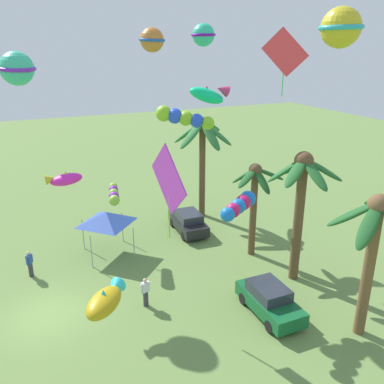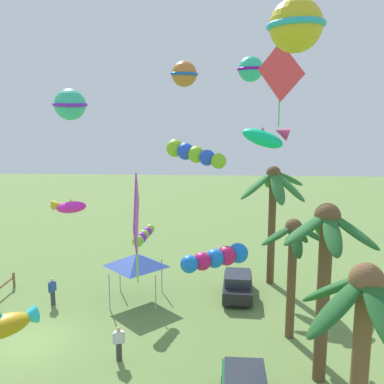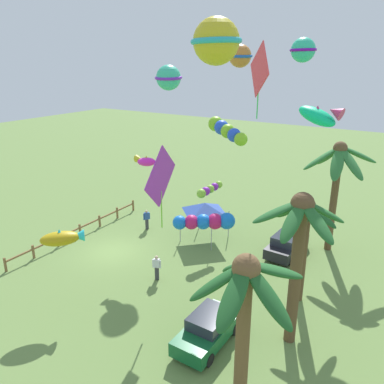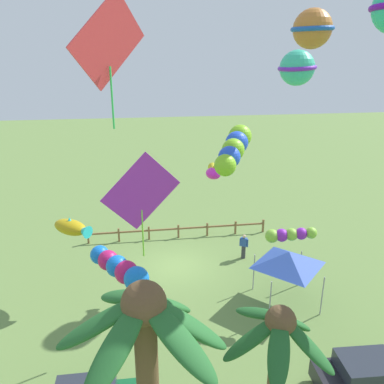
% 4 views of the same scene
% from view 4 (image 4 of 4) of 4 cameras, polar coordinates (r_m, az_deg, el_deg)
% --- Properties ---
extents(ground_plane, '(120.00, 120.00, 0.00)m').
position_cam_4_polar(ground_plane, '(23.70, -2.29, -10.87)').
color(ground_plane, olive).
extents(palm_tree_0, '(3.99, 3.85, 7.40)m').
position_cam_4_polar(palm_tree_0, '(9.68, -6.68, -22.98)').
color(palm_tree_0, brown).
rests_on(palm_tree_0, ground).
extents(palm_tree_1, '(2.99, 3.44, 5.95)m').
position_cam_4_polar(palm_tree_1, '(11.45, 12.32, -22.88)').
color(palm_tree_1, brown).
rests_on(palm_tree_1, ground).
extents(rail_fence, '(12.30, 0.12, 0.95)m').
position_cam_4_polar(rail_fence, '(26.91, -2.02, -5.57)').
color(rail_fence, brown).
rests_on(rail_fence, ground).
extents(parked_car_1, '(3.99, 1.91, 1.51)m').
position_cam_4_polar(parked_car_1, '(17.14, 24.48, -23.46)').
color(parked_car_1, black).
rests_on(parked_car_1, ground).
extents(spectator_0, '(0.48, 0.39, 1.59)m').
position_cam_4_polar(spectator_0, '(24.42, 7.61, -7.90)').
color(spectator_0, '#38383D').
rests_on(spectator_0, ground).
extents(spectator_1, '(0.33, 0.53, 1.59)m').
position_cam_4_polar(spectator_1, '(19.26, -4.40, -15.96)').
color(spectator_1, '#38383D').
rests_on(spectator_1, ground).
extents(festival_tent, '(2.86, 2.86, 2.85)m').
position_cam_4_polar(festival_tent, '(20.01, 14.00, -9.50)').
color(festival_tent, '#9E9EA3').
rests_on(festival_tent, ground).
extents(kite_diamond_0, '(1.62, 1.47, 2.98)m').
position_cam_4_polar(kite_diamond_0, '(9.24, -12.19, 20.62)').
color(kite_diamond_0, '#F13A41').
extents(kite_fish_2, '(1.02, 1.88, 0.80)m').
position_cam_4_polar(kite_fish_2, '(19.91, 3.17, 2.91)').
color(kite_fish_2, '#E523B7').
extents(kite_tube_3, '(1.98, 2.56, 0.79)m').
position_cam_4_polar(kite_tube_3, '(13.15, -10.63, -10.88)').
color(kite_tube_3, blue).
extents(kite_ball_4, '(1.96, 1.96, 1.29)m').
position_cam_4_polar(kite_ball_4, '(14.48, 17.28, 21.95)').
color(kite_ball_4, '#C1712C').
extents(kite_diamond_5, '(3.19, 0.46, 4.48)m').
position_cam_4_polar(kite_diamond_5, '(15.50, -7.52, -0.15)').
color(kite_diamond_5, purple).
extents(kite_tube_6, '(1.78, 2.81, 1.25)m').
position_cam_4_polar(kite_tube_6, '(13.30, 6.21, 6.47)').
color(kite_tube_6, '#82CB23').
extents(kite_fish_8, '(2.26, 2.06, 0.91)m').
position_cam_4_polar(kite_fish_8, '(20.50, -17.21, -5.00)').
color(kite_fish_8, '#B89711').
extents(kite_tube_10, '(2.34, 0.99, 0.82)m').
position_cam_4_polar(kite_tube_10, '(18.79, 14.06, -6.10)').
color(kite_tube_10, '#87C93A').
extents(kite_ball_11, '(2.56, 2.55, 1.81)m').
position_cam_4_polar(kite_ball_11, '(21.71, 15.19, 17.20)').
color(kite_ball_11, '#36C397').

